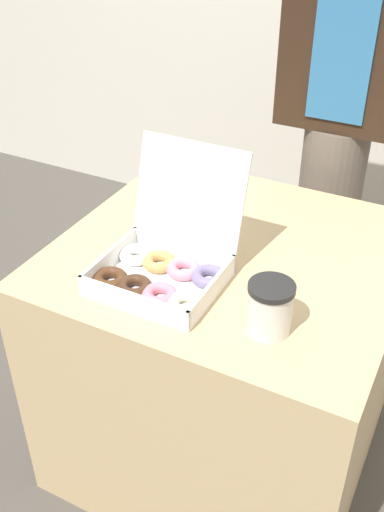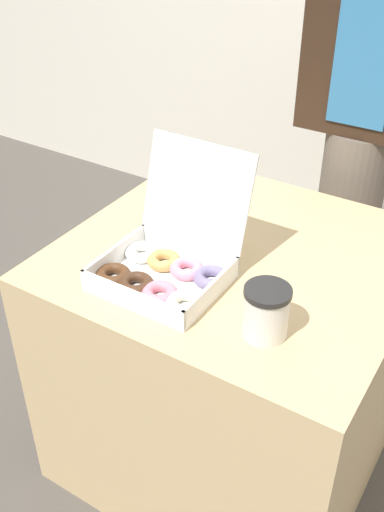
# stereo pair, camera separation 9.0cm
# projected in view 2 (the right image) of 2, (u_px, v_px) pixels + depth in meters

# --- Properties ---
(ground_plane) EXTENTS (14.00, 14.00, 0.00)m
(ground_plane) POSITION_uv_depth(u_px,v_px,m) (229.00, 444.00, 1.91)
(ground_plane) COLOR #4C4742
(table) EXTENTS (0.85, 0.80, 0.74)m
(table) POSITION_uv_depth(u_px,v_px,m) (233.00, 359.00, 1.70)
(table) COLOR tan
(table) RESTS_ON ground_plane
(donut_box) EXTENTS (0.30, 0.31, 0.28)m
(donut_box) POSITION_uv_depth(u_px,v_px,m) (167.00, 263.00, 1.38)
(donut_box) COLOR white
(donut_box) RESTS_ON table
(coffee_cup) EXTENTS (0.10, 0.10, 0.12)m
(coffee_cup) POSITION_uv_depth(u_px,v_px,m) (266.00, 312.00, 1.21)
(coffee_cup) COLOR silver
(coffee_cup) RESTS_ON table
(person_customer) EXTENTS (0.38, 0.21, 1.64)m
(person_customer) POSITION_uv_depth(u_px,v_px,m) (364.00, 117.00, 1.80)
(person_customer) COLOR #665B51
(person_customer) RESTS_ON ground_plane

